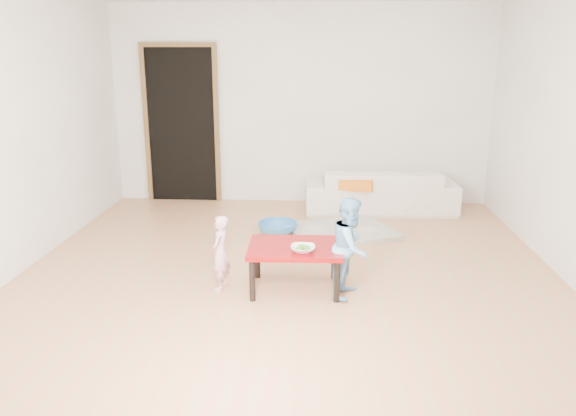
# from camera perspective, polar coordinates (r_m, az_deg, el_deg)

# --- Properties ---
(floor) EXTENTS (5.00, 5.00, 0.01)m
(floor) POSITION_cam_1_polar(r_m,az_deg,el_deg) (5.40, 0.13, -6.08)
(floor) COLOR tan
(floor) RESTS_ON ground
(back_wall) EXTENTS (5.00, 0.02, 2.60)m
(back_wall) POSITION_cam_1_polar(r_m,az_deg,el_deg) (7.54, 1.28, 10.34)
(back_wall) COLOR white
(back_wall) RESTS_ON floor
(left_wall) EXTENTS (0.02, 5.00, 2.60)m
(left_wall) POSITION_cam_1_polar(r_m,az_deg,el_deg) (5.78, -25.68, 7.17)
(left_wall) COLOR white
(left_wall) RESTS_ON floor
(right_wall) EXTENTS (0.02, 5.00, 2.60)m
(right_wall) POSITION_cam_1_polar(r_m,az_deg,el_deg) (5.51, 27.25, 6.65)
(right_wall) COLOR white
(right_wall) RESTS_ON floor
(doorway) EXTENTS (1.02, 0.08, 2.11)m
(doorway) POSITION_cam_1_polar(r_m,az_deg,el_deg) (7.78, -10.72, 8.20)
(doorway) COLOR brown
(doorway) RESTS_ON back_wall
(sofa) EXTENTS (1.94, 0.83, 0.56)m
(sofa) POSITION_cam_1_polar(r_m,az_deg,el_deg) (7.30, 9.31, 1.81)
(sofa) COLOR white
(sofa) RESTS_ON floor
(cushion) EXTENTS (0.58, 0.54, 0.13)m
(cushion) POSITION_cam_1_polar(r_m,az_deg,el_deg) (7.02, 6.78, 2.64)
(cushion) COLOR orange
(cushion) RESTS_ON sofa
(red_table) EXTENTS (0.81, 0.62, 0.40)m
(red_table) POSITION_cam_1_polar(r_m,az_deg,el_deg) (4.86, 0.73, -6.07)
(red_table) COLOR maroon
(red_table) RESTS_ON floor
(bowl) EXTENTS (0.20, 0.20, 0.05)m
(bowl) POSITION_cam_1_polar(r_m,az_deg,el_deg) (4.65, 1.53, -4.16)
(bowl) COLOR white
(bowl) RESTS_ON red_table
(broccoli) EXTENTS (0.12, 0.12, 0.06)m
(broccoli) POSITION_cam_1_polar(r_m,az_deg,el_deg) (4.65, 1.53, -4.12)
(broccoli) COLOR #2D5919
(broccoli) RESTS_ON red_table
(child_pink) EXTENTS (0.19, 0.26, 0.66)m
(child_pink) POSITION_cam_1_polar(r_m,az_deg,el_deg) (4.87, -6.91, -4.54)
(child_pink) COLOR #CF5E86
(child_pink) RESTS_ON floor
(child_blue) EXTENTS (0.44, 0.50, 0.85)m
(child_blue) POSITION_cam_1_polar(r_m,az_deg,el_deg) (4.71, 6.38, -3.98)
(child_blue) COLOR #63B1E5
(child_blue) RESTS_ON floor
(basin) EXTENTS (0.44, 0.44, 0.14)m
(basin) POSITION_cam_1_polar(r_m,az_deg,el_deg) (6.35, -1.07, -2.05)
(basin) COLOR #3176B9
(basin) RESTS_ON floor
(blanket) EXTENTS (1.36, 1.27, 0.05)m
(blanket) POSITION_cam_1_polar(r_m,az_deg,el_deg) (6.40, 5.43, -2.36)
(blanket) COLOR #B4B29F
(blanket) RESTS_ON floor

